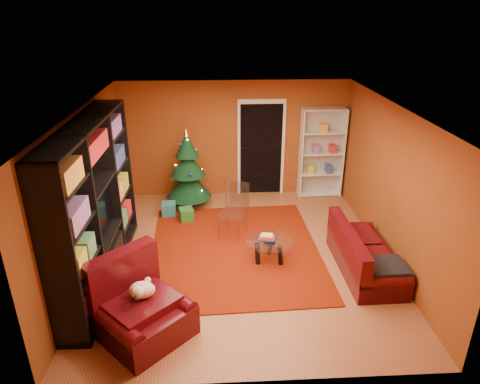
{
  "coord_description": "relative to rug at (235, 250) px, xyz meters",
  "views": [
    {
      "loc": [
        -0.37,
        -6.43,
        4.05
      ],
      "look_at": [
        0.0,
        0.4,
        1.05
      ],
      "focal_mm": 32.0,
      "sensor_mm": 36.0,
      "label": 1
    }
  ],
  "objects": [
    {
      "name": "rug",
      "position": [
        0.0,
        0.0,
        0.0
      ],
      "size": [
        3.09,
        3.57,
        0.02
      ],
      "primitive_type": "cube",
      "rotation": [
        0.0,
        0.0,
        0.04
      ],
      "color": "maroon",
      "rests_on": "floor"
    },
    {
      "name": "sofa",
      "position": [
        2.12,
        -0.74,
        0.38
      ],
      "size": [
        0.84,
        1.82,
        0.78
      ],
      "primitive_type": null,
      "rotation": [
        0.0,
        0.0,
        1.59
      ],
      "color": "#3A060B",
      "rests_on": "rug"
    },
    {
      "name": "media_unit",
      "position": [
        -2.17,
        -0.66,
        1.26
      ],
      "size": [
        0.55,
        3.31,
        2.53
      ],
      "primitive_type": null,
      "rotation": [
        0.0,
        0.0,
        -0.01
      ],
      "color": "black",
      "rests_on": "floor"
    },
    {
      "name": "wall_left",
      "position": [
        -2.42,
        -0.19,
        1.29
      ],
      "size": [
        0.05,
        5.5,
        2.6
      ],
      "primitive_type": "cube",
      "color": "#8F4217",
      "rests_on": "ground"
    },
    {
      "name": "gift_box_green",
      "position": [
        -0.94,
        1.21,
        0.13
      ],
      "size": [
        0.33,
        0.33,
        0.27
      ],
      "primitive_type": "cube",
      "rotation": [
        0.0,
        0.0,
        0.26
      ],
      "color": "#236821",
      "rests_on": "floor"
    },
    {
      "name": "floor",
      "position": [
        0.1,
        -0.19,
        -0.03
      ],
      "size": [
        5.0,
        5.5,
        0.05
      ],
      "primitive_type": "cube",
      "color": "brown",
      "rests_on": "ground"
    },
    {
      "name": "gift_box_red",
      "position": [
        -1.28,
        2.16,
        0.09
      ],
      "size": [
        0.24,
        0.24,
        0.21
      ],
      "primitive_type": "cube",
      "rotation": [
        0.0,
        0.0,
        0.15
      ],
      "color": "#A92B27",
      "rests_on": "floor"
    },
    {
      "name": "christmas_tree",
      "position": [
        -0.92,
        1.96,
        0.83
      ],
      "size": [
        1.25,
        1.25,
        1.74
      ],
      "primitive_type": null,
      "rotation": [
        0.0,
        0.0,
        -0.35
      ],
      "color": "black",
      "rests_on": "floor"
    },
    {
      "name": "wall_right",
      "position": [
        2.63,
        -0.19,
        1.29
      ],
      "size": [
        0.05,
        5.5,
        2.6
      ],
      "primitive_type": "cube",
      "color": "#8F4217",
      "rests_on": "ground"
    },
    {
      "name": "armchair",
      "position": [
        -1.29,
        -2.07,
        0.44
      ],
      "size": [
        1.62,
        1.62,
        0.89
      ],
      "primitive_type": null,
      "rotation": [
        0.0,
        0.0,
        0.78
      ],
      "color": "#3A060B",
      "rests_on": "rug"
    },
    {
      "name": "dog",
      "position": [
        -1.29,
        -2.0,
        0.65
      ],
      "size": [
        0.5,
        0.49,
        0.29
      ],
      "primitive_type": null,
      "rotation": [
        0.0,
        0.0,
        0.78
      ],
      "color": "beige",
      "rests_on": "armchair"
    },
    {
      "name": "doorway",
      "position": [
        0.7,
        2.54,
        1.04
      ],
      "size": [
        1.06,
        0.6,
        2.16
      ],
      "primitive_type": null,
      "color": "black",
      "rests_on": "floor"
    },
    {
      "name": "gift_box_teal",
      "position": [
        -1.32,
        1.47,
        0.13
      ],
      "size": [
        0.29,
        0.29,
        0.28
      ],
      "primitive_type": "cube",
      "rotation": [
        0.0,
        0.0,
        0.04
      ],
      "color": "#237077",
      "rests_on": "floor"
    },
    {
      "name": "acrylic_chair",
      "position": [
        -0.02,
        0.52,
        0.46
      ],
      "size": [
        0.66,
        0.68,
        0.94
      ],
      "primitive_type": null,
      "rotation": [
        0.0,
        0.0,
        -0.43
      ],
      "color": "#66605B",
      "rests_on": "rug"
    },
    {
      "name": "coffee_table",
      "position": [
        0.57,
        -0.39,
        0.2
      ],
      "size": [
        0.96,
        0.96,
        0.51
      ],
      "primitive_type": null,
      "rotation": [
        0.0,
        0.0,
        -0.22
      ],
      "color": "gray",
      "rests_on": "rug"
    },
    {
      "name": "white_bookshelf",
      "position": [
        2.05,
        2.38,
        1.0
      ],
      "size": [
        0.97,
        0.36,
        2.07
      ],
      "primitive_type": null,
      "rotation": [
        0.0,
        0.0,
        0.02
      ],
      "color": "white",
      "rests_on": "floor"
    },
    {
      "name": "wall_back",
      "position": [
        0.1,
        2.59,
        1.29
      ],
      "size": [
        5.0,
        0.05,
        2.6
      ],
      "primitive_type": "cube",
      "color": "#8F4217",
      "rests_on": "ground"
    },
    {
      "name": "ceiling",
      "position": [
        0.1,
        -0.19,
        2.62
      ],
      "size": [
        5.0,
        5.5,
        0.05
      ],
      "primitive_type": "cube",
      "color": "silver",
      "rests_on": "wall_back"
    }
  ]
}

